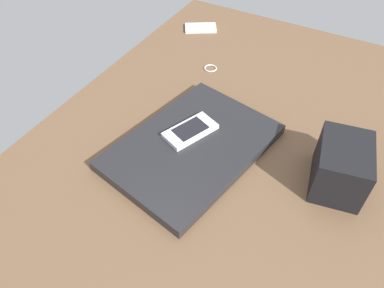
{
  "coord_description": "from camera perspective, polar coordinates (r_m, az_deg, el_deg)",
  "views": [
    {
      "loc": [
        -51.88,
        -21.41,
        60.54
      ],
      "look_at": [
        -4.67,
        4.83,
        5.0
      ],
      "focal_mm": 34.35,
      "sensor_mm": 36.0,
      "label": 1
    }
  ],
  "objects": [
    {
      "name": "key_ring",
      "position": [
        1.02,
        2.89,
        11.66
      ],
      "size": [
        3.51,
        3.51,
        0.36
      ],
      "primitive_type": "torus",
      "color": "silver",
      "rests_on": "desk_surface"
    },
    {
      "name": "cell_phone_on_desk",
      "position": [
        1.21,
        1.35,
        17.59
      ],
      "size": [
        9.5,
        10.99,
        1.02
      ],
      "color": "silver",
      "rests_on": "desk_surface"
    },
    {
      "name": "desk_surface",
      "position": [
        0.81,
        4.57,
        -0.84
      ],
      "size": [
        120.0,
        80.0,
        3.0
      ],
      "primitive_type": "cube",
      "color": "brown",
      "rests_on": "ground"
    },
    {
      "name": "desk_organizer",
      "position": [
        0.75,
        22.11,
        -3.28
      ],
      "size": [
        14.17,
        11.46,
        9.97
      ],
      "primitive_type": "cube",
      "rotation": [
        0.0,
        0.0,
        0.18
      ],
      "color": "black",
      "rests_on": "desk_surface"
    },
    {
      "name": "laptop_closed",
      "position": [
        0.78,
        -0.0,
        -0.44
      ],
      "size": [
        39.43,
        30.97,
        2.29
      ],
      "primitive_type": "cube",
      "rotation": [
        0.0,
        0.0,
        -0.2
      ],
      "color": "black",
      "rests_on": "desk_surface"
    },
    {
      "name": "cell_phone_on_laptop",
      "position": [
        0.79,
        -0.27,
        2.08
      ],
      "size": [
        12.77,
        9.69,
        1.21
      ],
      "color": "silver",
      "rests_on": "laptop_closed"
    }
  ]
}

